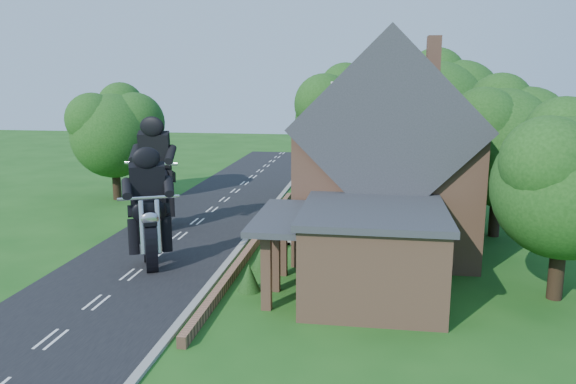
# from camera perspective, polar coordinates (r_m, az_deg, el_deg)

# --- Properties ---
(ground) EXTENTS (120.00, 120.00, 0.00)m
(ground) POSITION_cam_1_polar(r_m,az_deg,el_deg) (24.71, -15.64, -8.12)
(ground) COLOR #1A4D15
(ground) RESTS_ON ground
(road) EXTENTS (7.00, 80.00, 0.02)m
(road) POSITION_cam_1_polar(r_m,az_deg,el_deg) (24.71, -15.64, -8.10)
(road) COLOR black
(road) RESTS_ON ground
(kerb) EXTENTS (0.30, 80.00, 0.12)m
(kerb) POSITION_cam_1_polar(r_m,az_deg,el_deg) (23.46, -7.40, -8.69)
(kerb) COLOR gray
(kerb) RESTS_ON ground
(garden_wall) EXTENTS (0.30, 22.00, 0.40)m
(garden_wall) POSITION_cam_1_polar(r_m,az_deg,el_deg) (27.87, -3.27, -5.01)
(garden_wall) COLOR #9A694E
(garden_wall) RESTS_ON ground
(house) EXTENTS (9.54, 8.64, 10.24)m
(house) POSITION_cam_1_polar(r_m,az_deg,el_deg) (27.38, 9.87, 3.41)
(house) COLOR #9A694E
(house) RESTS_ON ground
(annex) EXTENTS (7.05, 5.94, 3.44)m
(annex) POSITION_cam_1_polar(r_m,az_deg,el_deg) (21.29, 8.24, -5.98)
(annex) COLOR #9A694E
(annex) RESTS_ON ground
(tree_annex_side) EXTENTS (5.64, 5.20, 7.48)m
(tree_annex_side) POSITION_cam_1_polar(r_m,az_deg,el_deg) (22.67, 27.18, 1.53)
(tree_annex_side) COLOR black
(tree_annex_side) RESTS_ON ground
(tree_house_right) EXTENTS (6.51, 6.00, 8.40)m
(tree_house_right) POSITION_cam_1_polar(r_m,az_deg,el_deg) (30.62, 21.49, 5.23)
(tree_house_right) COLOR black
(tree_house_right) RESTS_ON ground
(tree_behind_house) EXTENTS (7.81, 7.20, 10.08)m
(tree_behind_house) POSITION_cam_1_polar(r_m,az_deg,el_deg) (37.55, 15.41, 8.23)
(tree_behind_house) COLOR black
(tree_behind_house) RESTS_ON ground
(tree_behind_left) EXTENTS (6.94, 6.40, 9.16)m
(tree_behind_left) POSITION_cam_1_polar(r_m,az_deg,el_deg) (38.36, 6.16, 7.90)
(tree_behind_left) COLOR black
(tree_behind_left) RESTS_ON ground
(tree_far_road) EXTENTS (6.08, 5.60, 7.84)m
(tree_far_road) POSITION_cam_1_polar(r_m,az_deg,el_deg) (39.16, -16.76, 6.24)
(tree_far_road) COLOR black
(tree_far_road) RESTS_ON ground
(shrub_a) EXTENTS (0.90, 0.90, 1.10)m
(shrub_a) POSITION_cam_1_polar(r_m,az_deg,el_deg) (21.99, -3.98, -8.66)
(shrub_a) COLOR #163912
(shrub_a) RESTS_ON ground
(shrub_b) EXTENTS (0.90, 0.90, 1.10)m
(shrub_b) POSITION_cam_1_polar(r_m,az_deg,el_deg) (24.30, -2.68, -6.66)
(shrub_b) COLOR #163912
(shrub_b) RESTS_ON ground
(shrub_c) EXTENTS (0.90, 0.90, 1.10)m
(shrub_c) POSITION_cam_1_polar(r_m,az_deg,el_deg) (26.64, -1.62, -5.00)
(shrub_c) COLOR #163912
(shrub_c) RESTS_ON ground
(shrub_d) EXTENTS (0.90, 0.90, 1.10)m
(shrub_d) POSITION_cam_1_polar(r_m,az_deg,el_deg) (31.40, 0.02, -2.43)
(shrub_d) COLOR #163912
(shrub_d) RESTS_ON ground
(shrub_e) EXTENTS (0.90, 0.90, 1.10)m
(shrub_e) POSITION_cam_1_polar(r_m,az_deg,el_deg) (33.80, 0.67, -1.42)
(shrub_e) COLOR #163912
(shrub_e) RESTS_ON ground
(shrub_f) EXTENTS (0.90, 0.90, 1.10)m
(shrub_f) POSITION_cam_1_polar(r_m,az_deg,el_deg) (36.22, 1.22, -0.54)
(shrub_f) COLOR #163912
(shrub_f) RESTS_ON ground
(motorcycle_lead) EXTENTS (1.11, 1.73, 1.59)m
(motorcycle_lead) POSITION_cam_1_polar(r_m,az_deg,el_deg) (25.18, -13.76, -5.75)
(motorcycle_lead) COLOR black
(motorcycle_lead) RESTS_ON ground
(motorcycle_follow) EXTENTS (0.54, 1.99, 1.84)m
(motorcycle_follow) POSITION_cam_1_polar(r_m,az_deg,el_deg) (31.23, -13.10, -2.11)
(motorcycle_follow) COLOR black
(motorcycle_follow) RESTS_ON ground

